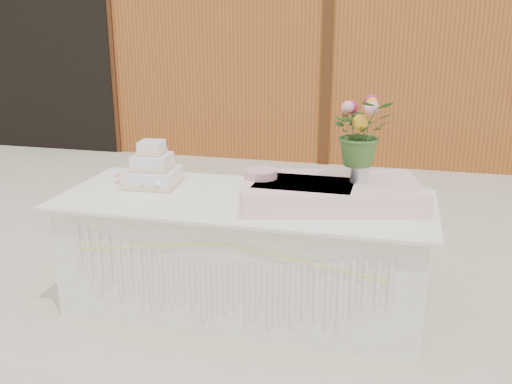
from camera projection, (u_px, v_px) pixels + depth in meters
ground at (245, 305)px, 3.89m from camera, size 80.00×80.00×0.00m
barn at (343, 30)px, 8.95m from camera, size 12.60×4.60×3.30m
cake_table at (245, 253)px, 3.77m from camera, size 2.40×1.00×0.77m
wedding_cake at (153, 170)px, 3.91m from camera, size 0.37×0.37×0.31m
pink_cake_stand at (261, 183)px, 3.63m from camera, size 0.26×0.26×0.19m
satin_runner at (331, 192)px, 3.55m from camera, size 1.20×0.87×0.14m
flower_vase at (360, 170)px, 3.51m from camera, size 0.11×0.11×0.16m
bouquet at (362, 124)px, 3.42m from camera, size 0.44×0.40×0.41m
loose_flowers at (117, 182)px, 3.98m from camera, size 0.28×0.41×0.02m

